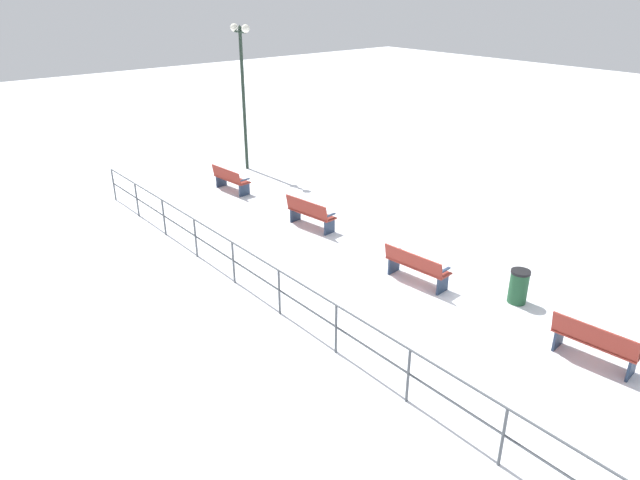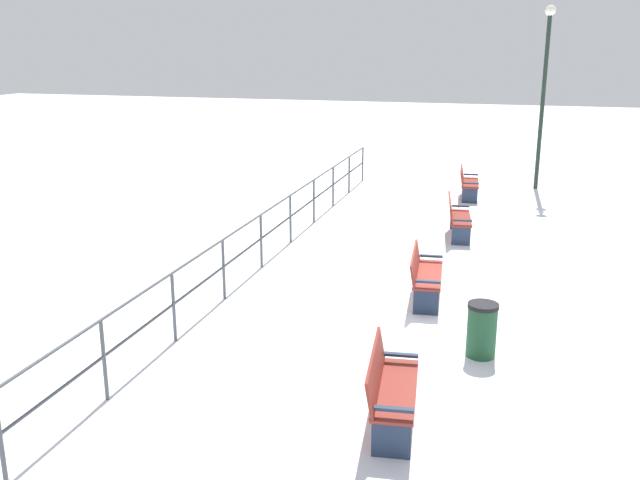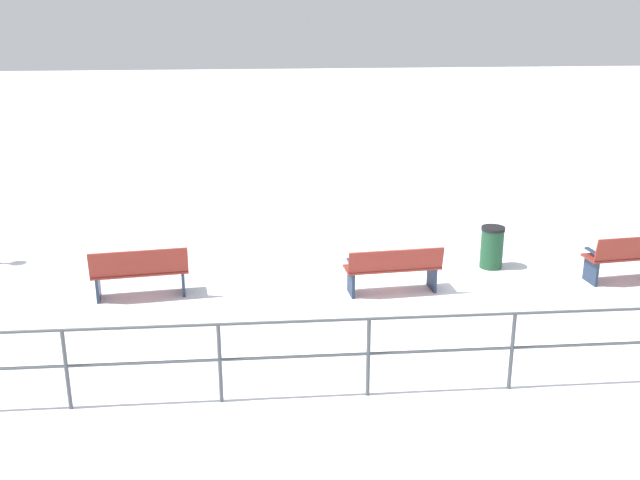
% 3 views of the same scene
% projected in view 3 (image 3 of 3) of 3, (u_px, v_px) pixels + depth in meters
% --- Properties ---
extents(ground_plane, '(80.00, 80.00, 0.00)m').
position_uv_depth(ground_plane, '(390.00, 289.00, 12.98)').
color(ground_plane, white).
rests_on(ground_plane, ground).
extents(bench_second, '(0.70, 1.61, 0.90)m').
position_uv_depth(bench_second, '(630.00, 256.00, 13.17)').
color(bench_second, maroon).
rests_on(bench_second, ground).
extents(bench_third, '(0.65, 1.68, 0.85)m').
position_uv_depth(bench_third, '(393.00, 268.00, 12.65)').
color(bench_third, maroon).
rests_on(bench_third, ground).
extents(bench_fourth, '(0.70, 1.66, 0.91)m').
position_uv_depth(bench_fourth, '(140.00, 271.00, 12.46)').
color(bench_fourth, maroon).
rests_on(bench_fourth, ground).
extents(waterfront_railing, '(0.05, 20.57, 1.09)m').
position_uv_depth(waterfront_railing, '(441.00, 341.00, 9.40)').
color(waterfront_railing, '#4C5156').
rests_on(waterfront_railing, ground).
extents(trash_bin, '(0.44, 0.44, 0.79)m').
position_uv_depth(trash_bin, '(492.00, 247.00, 13.89)').
color(trash_bin, '#1E4C2D').
rests_on(trash_bin, ground).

